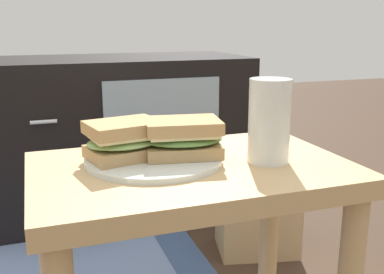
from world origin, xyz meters
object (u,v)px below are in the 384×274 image
object	(u,v)px
tv_cabinet	(117,135)
beer_glass	(269,123)
sandwich_front	(124,140)
plate	(154,159)
sandwich_back	(183,138)
paper_bag	(258,202)

from	to	relation	value
tv_cabinet	beer_glass	xyz separation A→B (m)	(0.10, -0.98, 0.24)
tv_cabinet	sandwich_front	xyz separation A→B (m)	(-0.14, -0.90, 0.21)
plate	beer_glass	xyz separation A→B (m)	(0.19, -0.07, 0.07)
sandwich_back	beer_glass	distance (m)	0.16
sandwich_back	beer_glass	xyz separation A→B (m)	(0.14, -0.06, 0.03)
sandwich_front	beer_glass	xyz separation A→B (m)	(0.24, -0.08, 0.03)
paper_bag	sandwich_front	bearing A→B (deg)	-140.13
plate	sandwich_back	xyz separation A→B (m)	(0.05, -0.01, 0.04)
tv_cabinet	plate	xyz separation A→B (m)	(-0.09, -0.91, 0.17)
plate	paper_bag	bearing A→B (deg)	43.71
beer_glass	plate	bearing A→B (deg)	160.88
tv_cabinet	sandwich_back	xyz separation A→B (m)	(-0.04, -0.92, 0.21)
sandwich_front	paper_bag	world-z (taller)	sandwich_front
sandwich_back	paper_bag	world-z (taller)	sandwich_back
sandwich_front	paper_bag	size ratio (longest dim) A/B	0.47
beer_glass	tv_cabinet	bearing A→B (deg)	95.86
sandwich_front	beer_glass	world-z (taller)	beer_glass
sandwich_front	plate	bearing A→B (deg)	-11.27
plate	paper_bag	world-z (taller)	plate
plate	beer_glass	size ratio (longest dim) A/B	1.66
tv_cabinet	beer_glass	world-z (taller)	beer_glass
tv_cabinet	sandwich_front	distance (m)	0.94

